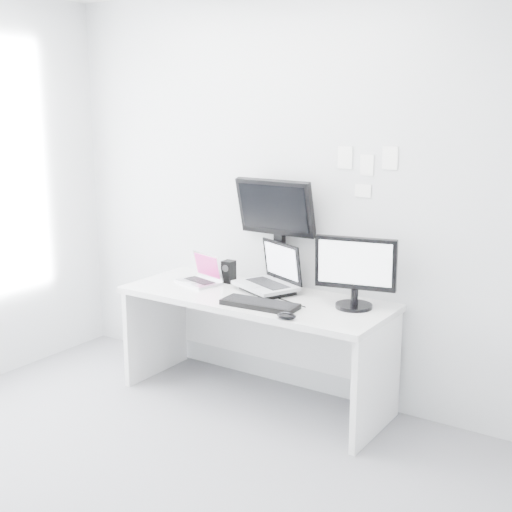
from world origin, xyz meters
name	(u,v)px	position (x,y,z in m)	size (l,w,h in m)	color
ground	(124,484)	(0.00, 0.00, 0.00)	(3.60, 3.60, 0.00)	slate
back_wall	(284,195)	(0.00, 1.60, 1.35)	(3.60, 3.60, 0.00)	#B7B9BC
desk	(255,348)	(0.00, 1.25, 0.36)	(1.80, 0.70, 0.73)	silver
macbook	(198,268)	(-0.49, 1.28, 0.84)	(0.29, 0.22, 0.22)	#B4B4B8
speaker	(229,272)	(-0.33, 1.42, 0.81)	(0.08, 0.08, 0.16)	black
dell_laptop	(266,267)	(0.01, 1.36, 0.90)	(0.40, 0.31, 0.34)	#A0A3A7
rear_monitor	(277,232)	(0.00, 1.52, 1.11)	(0.56, 0.20, 0.76)	black
samsung_monitor	(355,272)	(0.65, 1.36, 0.96)	(0.50, 0.23, 0.46)	black
keyboard	(260,304)	(0.16, 1.06, 0.75)	(0.48, 0.17, 0.03)	black
mouse	(286,316)	(0.42, 0.94, 0.75)	(0.12, 0.08, 0.04)	black
wall_note_0	(345,157)	(0.45, 1.59, 1.62)	(0.10, 0.00, 0.14)	white
wall_note_1	(367,165)	(0.60, 1.59, 1.58)	(0.09, 0.00, 0.13)	white
wall_note_2	(390,158)	(0.75, 1.59, 1.63)	(0.10, 0.00, 0.14)	white
wall_note_3	(363,191)	(0.58, 1.59, 1.42)	(0.11, 0.00, 0.08)	white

